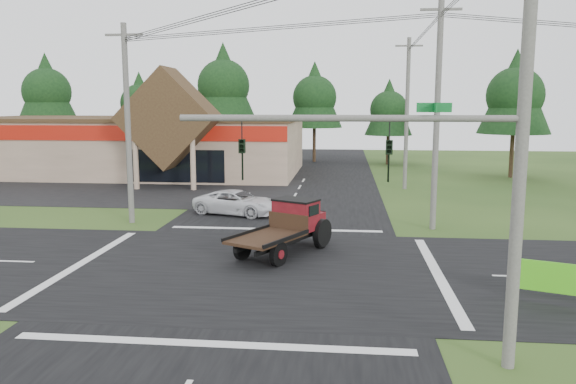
# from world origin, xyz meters

# --- Properties ---
(ground) EXTENTS (120.00, 120.00, 0.00)m
(ground) POSITION_xyz_m (0.00, 0.00, 0.00)
(ground) COLOR #274217
(ground) RESTS_ON ground
(road_ns) EXTENTS (12.00, 120.00, 0.02)m
(road_ns) POSITION_xyz_m (0.00, 0.00, 0.01)
(road_ns) COLOR black
(road_ns) RESTS_ON ground
(road_ew) EXTENTS (120.00, 12.00, 0.02)m
(road_ew) POSITION_xyz_m (0.00, 0.00, 0.01)
(road_ew) COLOR black
(road_ew) RESTS_ON ground
(parking_apron) EXTENTS (28.00, 14.00, 0.02)m
(parking_apron) POSITION_xyz_m (-14.00, 19.00, 0.01)
(parking_apron) COLOR black
(parking_apron) RESTS_ON ground
(cvs_building) EXTENTS (30.40, 18.20, 9.19)m
(cvs_building) POSITION_xyz_m (-15.70, 29.57, 2.78)
(cvs_building) COLOR gray
(cvs_building) RESTS_ON ground
(traffic_signal_mast) EXTENTS (8.12, 0.24, 7.00)m
(traffic_signal_mast) POSITION_xyz_m (5.82, -7.50, 4.43)
(traffic_signal_mast) COLOR #595651
(traffic_signal_mast) RESTS_ON ground
(utility_pole_nr) EXTENTS (2.00, 0.30, 11.00)m
(utility_pole_nr) POSITION_xyz_m (7.50, -7.50, 5.64)
(utility_pole_nr) COLOR #595651
(utility_pole_nr) RESTS_ON ground
(utility_pole_nw) EXTENTS (2.00, 0.30, 10.50)m
(utility_pole_nw) POSITION_xyz_m (-8.00, 8.00, 5.39)
(utility_pole_nw) COLOR #595651
(utility_pole_nw) RESTS_ON ground
(utility_pole_ne) EXTENTS (2.00, 0.30, 11.50)m
(utility_pole_ne) POSITION_xyz_m (8.00, 8.00, 5.89)
(utility_pole_ne) COLOR #595651
(utility_pole_ne) RESTS_ON ground
(utility_pole_n) EXTENTS (2.00, 0.30, 11.20)m
(utility_pole_n) POSITION_xyz_m (8.00, 22.00, 5.74)
(utility_pole_n) COLOR #595651
(utility_pole_n) RESTS_ON ground
(tree_row_a) EXTENTS (6.72, 6.72, 12.12)m
(tree_row_a) POSITION_xyz_m (-30.00, 40.00, 8.05)
(tree_row_a) COLOR #332316
(tree_row_a) RESTS_ON ground
(tree_row_b) EXTENTS (5.60, 5.60, 10.10)m
(tree_row_b) POSITION_xyz_m (-20.00, 42.00, 6.70)
(tree_row_b) COLOR #332316
(tree_row_b) RESTS_ON ground
(tree_row_c) EXTENTS (7.28, 7.28, 13.13)m
(tree_row_c) POSITION_xyz_m (-10.00, 41.00, 8.72)
(tree_row_c) COLOR #332316
(tree_row_c) RESTS_ON ground
(tree_row_d) EXTENTS (6.16, 6.16, 11.11)m
(tree_row_d) POSITION_xyz_m (0.00, 42.00, 7.38)
(tree_row_d) COLOR #332316
(tree_row_d) RESTS_ON ground
(tree_row_e) EXTENTS (5.04, 5.04, 9.09)m
(tree_row_e) POSITION_xyz_m (8.00, 40.00, 6.03)
(tree_row_e) COLOR #332316
(tree_row_e) RESTS_ON ground
(tree_side_ne) EXTENTS (6.16, 6.16, 11.11)m
(tree_side_ne) POSITION_xyz_m (18.00, 30.00, 7.38)
(tree_side_ne) COLOR #332316
(tree_side_ne) RESTS_ON ground
(antique_flatbed_truck) EXTENTS (4.36, 5.81, 2.28)m
(antique_flatbed_truck) POSITION_xyz_m (0.86, 2.30, 1.14)
(antique_flatbed_truck) COLOR #4E0B11
(antique_flatbed_truck) RESTS_ON ground
(white_pickup) EXTENTS (5.47, 3.65, 1.40)m
(white_pickup) POSITION_xyz_m (-2.76, 10.86, 0.70)
(white_pickup) COLOR silver
(white_pickup) RESTS_ON ground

